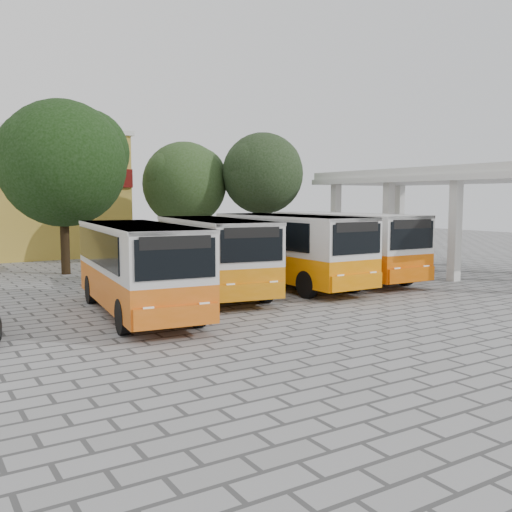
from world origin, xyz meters
TOP-DOWN VIEW (x-y plane):
  - ground at (0.00, 0.00)m, footprint 90.00×90.00m
  - terminal_shelter at (10.50, 4.00)m, footprint 6.80×15.80m
  - bus_far_left at (-7.54, 2.21)m, footprint 3.46×8.62m
  - bus_centre_left at (-3.50, 4.59)m, footprint 3.89×8.80m
  - bus_centre_right at (0.26, 4.51)m, footprint 2.72×8.73m
  - bus_far_right at (3.73, 4.87)m, footprint 2.98×8.87m
  - tree_left at (-7.04, 14.01)m, footprint 6.72×6.40m
  - tree_middle at (0.65, 16.12)m, footprint 5.35×5.10m
  - tree_right at (4.55, 13.37)m, footprint 5.14×4.90m

SIDE VIEW (x-z plane):
  - ground at x=0.00m, z-range 0.00..0.00m
  - bus_far_left at x=-7.54m, z-range 0.24..3.26m
  - bus_centre_left at x=-3.50m, z-range 0.24..3.29m
  - bus_centre_right at x=0.26m, z-range 0.25..3.39m
  - bus_far_right at x=3.73m, z-range 0.25..3.41m
  - terminal_shelter at x=10.50m, z-range 2.21..7.61m
  - tree_middle at x=0.65m, z-range 1.27..8.58m
  - tree_right at x=4.55m, z-range 1.62..9.44m
  - tree_left at x=-7.04m, z-range 1.43..10.26m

